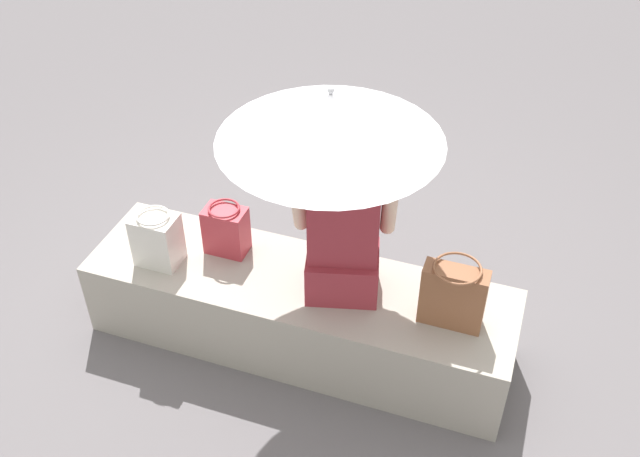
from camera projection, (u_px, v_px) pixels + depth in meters
ground_plane at (300, 340)px, 3.87m from camera, size 14.00×14.00×0.00m
stone_bench at (299, 311)px, 3.73m from camera, size 2.16×0.59×0.44m
person_seated at (344, 226)px, 3.30m from camera, size 0.51×0.36×0.90m
parasol at (330, 118)px, 2.94m from camera, size 0.96×0.96×1.09m
handbag_black at (157, 239)px, 3.61m from camera, size 0.22×0.16×0.30m
tote_bag_canvas at (226, 230)px, 3.69m from camera, size 0.21×0.16×0.28m
shoulder_bag_spare at (453, 295)px, 3.27m from camera, size 0.29×0.22×0.34m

